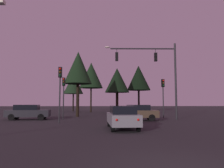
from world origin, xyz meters
name	(u,v)px	position (x,y,z in m)	size (l,w,h in m)	color
ground_plane	(115,115)	(0.00, 24.50, 0.00)	(168.00, 168.00, 0.00)	#262326
traffic_signal_mast_arm	(156,67)	(3.71, 16.22, 5.45)	(7.42, 0.56, 7.90)	#232326
traffic_light_corner_left	(60,83)	(-5.43, 12.82, 3.36)	(0.32, 0.36, 4.77)	#232326
traffic_light_corner_right	(163,90)	(5.10, 18.55, 3.12)	(0.34, 0.37, 4.40)	#232326
traffic_light_median	(64,90)	(-5.92, 17.52, 3.12)	(0.30, 0.35, 4.40)	#232326
car_nearside_lane	(122,117)	(-0.51, 8.78, 0.80)	(1.92, 4.66, 1.52)	gray
car_crossing_left	(137,112)	(1.57, 15.44, 0.79)	(4.30, 2.14, 1.52)	#473828
car_crossing_right	(28,112)	(-9.36, 16.90, 0.79)	(4.40, 2.03, 1.52)	#232328
tree_behind_sign	(73,84)	(-7.59, 38.63, 5.57)	(4.01, 4.01, 7.63)	black
tree_left_far	(117,80)	(0.73, 30.52, 5.48)	(4.08, 4.08, 7.57)	black
tree_center_horizon	(139,78)	(5.27, 35.66, 6.50)	(4.49, 4.49, 8.92)	black
tree_right_cluster	(78,68)	(-4.85, 21.53, 6.10)	(3.48, 3.48, 8.20)	black
tree_lot_edge	(91,75)	(-3.82, 34.50, 6.81)	(4.36, 4.36, 9.20)	black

